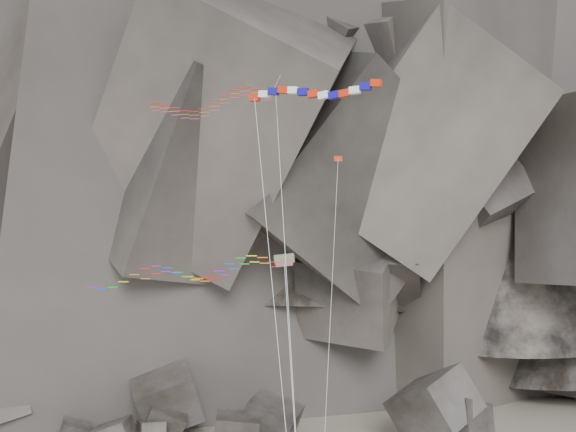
{
  "coord_description": "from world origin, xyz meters",
  "views": [
    {
      "loc": [
        0.47,
        -44.07,
        21.43
      ],
      "look_at": [
        -0.14,
        6.0,
        23.18
      ],
      "focal_mm": 45.0,
      "sensor_mm": 36.0,
      "label": 1
    }
  ],
  "objects_px": {
    "delta_kite": "(206,103)",
    "banner_kite": "(313,96)",
    "parafoil_kite": "(180,272)",
    "pennant_kite": "(332,277)"
  },
  "relations": [
    {
      "from": "delta_kite",
      "to": "banner_kite",
      "type": "height_order",
      "value": "delta_kite"
    },
    {
      "from": "banner_kite",
      "to": "parafoil_kite",
      "type": "relative_size",
      "value": 1.55
    },
    {
      "from": "delta_kite",
      "to": "parafoil_kite",
      "type": "bearing_deg",
      "value": -152.64
    },
    {
      "from": "delta_kite",
      "to": "pennant_kite",
      "type": "relative_size",
      "value": 1.24
    },
    {
      "from": "banner_kite",
      "to": "pennant_kite",
      "type": "xyz_separation_m",
      "value": [
        0.99,
        -3.66,
        -10.97
      ]
    },
    {
      "from": "delta_kite",
      "to": "parafoil_kite",
      "type": "relative_size",
      "value": 1.63
    },
    {
      "from": "parafoil_kite",
      "to": "pennant_kite",
      "type": "distance_m",
      "value": 12.32
    },
    {
      "from": "banner_kite",
      "to": "pennant_kite",
      "type": "height_order",
      "value": "banner_kite"
    },
    {
      "from": "pennant_kite",
      "to": "delta_kite",
      "type": "bearing_deg",
      "value": 128.56
    },
    {
      "from": "parafoil_kite",
      "to": "pennant_kite",
      "type": "bearing_deg",
      "value": -42.64
    }
  ]
}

